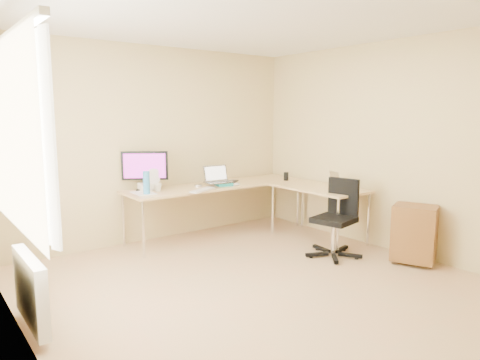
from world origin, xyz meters
TOP-DOWN VIEW (x-y plane):
  - floor at (0.00, 0.00)m, footprint 4.50×4.50m
  - ceiling at (0.00, 0.00)m, footprint 4.50×4.50m
  - wall_back at (0.00, 2.25)m, footprint 4.50×0.00m
  - wall_left at (-2.10, 0.00)m, footprint 0.00×4.50m
  - wall_right at (2.10, 0.00)m, footprint 0.00×4.50m
  - desk_main at (0.72, 1.85)m, footprint 2.65×0.70m
  - desk_return at (1.70, 0.85)m, footprint 0.70×1.30m
  - monitor at (-0.27, 2.05)m, footprint 0.60×0.49m
  - book_stack at (0.75, 1.76)m, footprint 0.26×0.32m
  - laptop_center at (0.66, 1.74)m, footprint 0.38×0.31m
  - laptop_black at (0.96, 1.92)m, footprint 0.44×0.42m
  - keyboard at (0.28, 1.55)m, footprint 0.44×0.29m
  - mouse at (0.88, 1.61)m, footprint 0.12×0.10m
  - mug at (-0.19, 1.85)m, footprint 0.12×0.12m
  - cd_stack at (0.42, 1.87)m, footprint 0.13×0.13m
  - water_bottle at (-0.40, 1.74)m, footprint 0.10×0.10m
  - papers at (-0.40, 1.84)m, footprint 0.24×0.34m
  - white_box at (-0.24, 2.02)m, footprint 0.27×0.22m
  - desk_fan at (-0.20, 1.99)m, footprint 0.22×0.22m
  - black_cup at (1.75, 1.55)m, footprint 0.08×0.08m
  - laptop_return at (1.82, 0.57)m, footprint 0.34×0.31m
  - office_chair at (1.31, 0.24)m, footprint 0.67×0.67m
  - cabinet at (1.85, -0.49)m, footprint 0.52×0.57m
  - radiator at (-2.03, 0.40)m, footprint 0.09×0.80m
  - window at (-2.05, 0.40)m, footprint 0.10×1.80m

SIDE VIEW (x-z plane):
  - floor at x=0.00m, z-range 0.00..0.00m
  - radiator at x=-2.03m, z-range 0.07..0.62m
  - cabinet at x=1.85m, z-range 0.04..0.68m
  - desk_main at x=0.72m, z-range 0.00..0.73m
  - desk_return at x=1.70m, z-range 0.00..0.73m
  - office_chair at x=1.31m, z-range 0.03..0.97m
  - papers at x=-0.40m, z-range 0.73..0.74m
  - keyboard at x=0.28m, z-range 0.73..0.75m
  - cd_stack at x=0.42m, z-range 0.73..0.76m
  - mouse at x=0.88m, z-range 0.73..0.77m
  - book_stack at x=0.75m, z-range 0.73..0.78m
  - white_box at x=-0.24m, z-range 0.73..0.82m
  - mug at x=-0.19m, z-range 0.73..0.83m
  - black_cup at x=1.75m, z-range 0.73..0.85m
  - laptop_return at x=1.82m, z-range 0.73..0.92m
  - laptop_black at x=0.96m, z-range 0.73..0.95m
  - desk_fan at x=-0.20m, z-range 0.73..0.99m
  - water_bottle at x=-0.40m, z-range 0.73..1.02m
  - laptop_center at x=0.66m, z-range 0.78..1.01m
  - monitor at x=-0.27m, z-range 0.73..1.24m
  - wall_back at x=0.00m, z-range -0.95..3.55m
  - wall_left at x=-2.10m, z-range -0.95..3.55m
  - wall_right at x=2.10m, z-range -0.95..3.55m
  - window at x=-2.05m, z-range 0.85..2.25m
  - ceiling at x=0.00m, z-range 2.60..2.60m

